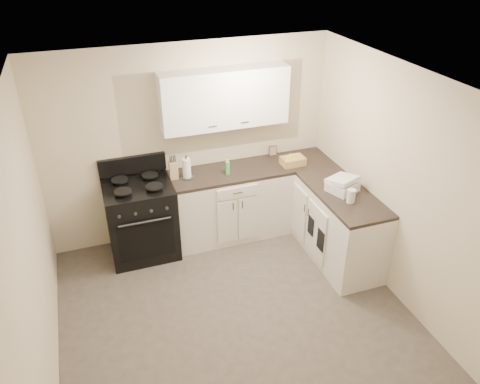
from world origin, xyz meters
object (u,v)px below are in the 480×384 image
object	(u,v)px
stove	(142,221)
knife_block	(174,170)
paper_towel	(187,168)
wicker_basket	(293,161)
countertop_grill	(342,187)

from	to	relation	value
stove	knife_block	bearing A→B (deg)	8.55
paper_towel	wicker_basket	world-z (taller)	paper_towel
wicker_basket	countertop_grill	size ratio (longest dim) A/B	0.98
wicker_basket	countertop_grill	world-z (taller)	countertop_grill
wicker_basket	paper_towel	bearing A→B (deg)	175.56
paper_towel	stove	bearing A→B (deg)	-176.30
countertop_grill	paper_towel	bearing A→B (deg)	128.88
knife_block	wicker_basket	world-z (taller)	knife_block
stove	wicker_basket	size ratio (longest dim) A/B	3.27
knife_block	wicker_basket	distance (m)	1.53
wicker_basket	countertop_grill	distance (m)	0.85
knife_block	wicker_basket	xyz separation A→B (m)	(1.52, -0.14, -0.06)
stove	knife_block	xyz separation A→B (m)	(0.46, 0.07, 0.59)
stove	knife_block	size ratio (longest dim) A/B	4.51
paper_towel	knife_block	bearing A→B (deg)	169.56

